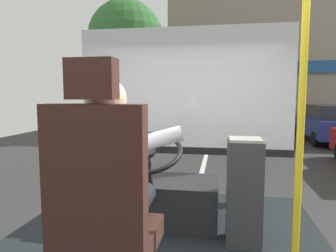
% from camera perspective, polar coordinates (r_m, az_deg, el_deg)
% --- Properties ---
extents(ground, '(18.00, 44.00, 0.06)m').
position_cam_1_polar(ground, '(10.95, 7.44, -4.16)').
color(ground, '#303030').
extents(driver_seat, '(0.48, 0.48, 1.33)m').
position_cam_1_polar(driver_seat, '(1.62, -11.80, -16.15)').
color(driver_seat, black).
rests_on(driver_seat, bus_floor).
extents(bus_driver, '(0.72, 0.57, 0.78)m').
position_cam_1_polar(bus_driver, '(1.66, -10.43, -8.40)').
color(bus_driver, black).
rests_on(bus_driver, driver_seat).
extents(steering_console, '(1.10, 1.01, 0.87)m').
position_cam_1_polar(steering_console, '(2.88, -2.04, -13.28)').
color(steering_console, black).
rests_on(steering_console, bus_floor).
extents(handrail_pole, '(0.04, 0.04, 1.91)m').
position_cam_1_polar(handrail_pole, '(2.04, 23.40, -0.77)').
color(handrail_pole, yellow).
rests_on(handrail_pole, bus_floor).
extents(fare_box, '(0.27, 0.27, 0.84)m').
position_cam_1_polar(fare_box, '(2.52, 13.91, -11.74)').
color(fare_box, '#333338').
rests_on(fare_box, bus_floor).
extents(windshield_panel, '(2.50, 0.08, 1.48)m').
position_cam_1_polar(windshield_panel, '(3.62, 2.88, 3.89)').
color(windshield_panel, silver).
extents(street_tree, '(3.35, 3.35, 6.08)m').
position_cam_1_polar(street_tree, '(14.49, -7.84, 15.84)').
color(street_tree, '#4C3828').
rests_on(street_tree, ground).
extents(shop_building, '(13.48, 4.14, 8.75)m').
position_cam_1_polar(shop_building, '(18.93, 22.19, 13.09)').
color(shop_building, gray).
rests_on(shop_building, ground).
extents(parked_car_blue, '(1.82, 3.94, 1.47)m').
position_cam_1_polar(parked_car_blue, '(13.58, 27.77, 0.49)').
color(parked_car_blue, navy).
rests_on(parked_car_blue, ground).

